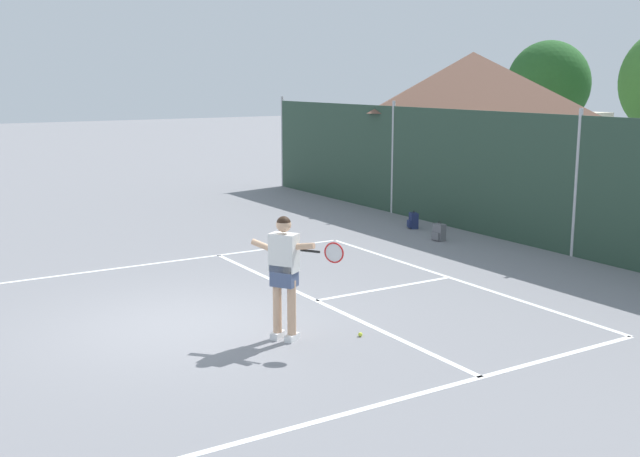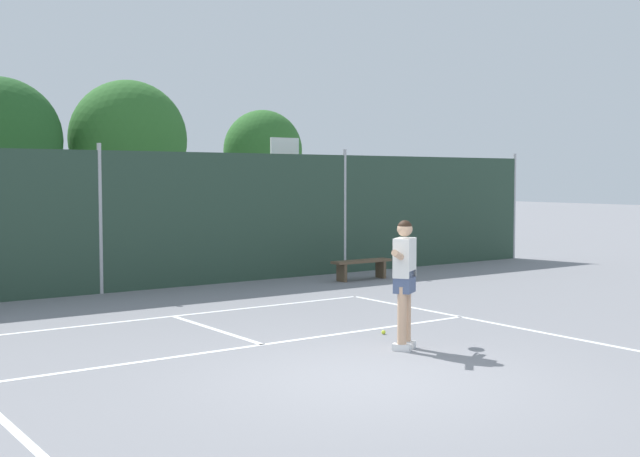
% 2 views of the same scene
% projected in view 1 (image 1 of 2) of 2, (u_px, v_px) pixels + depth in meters
% --- Properties ---
extents(ground_plane, '(120.00, 120.00, 0.00)m').
position_uv_depth(ground_plane, '(182.00, 324.00, 12.06)').
color(ground_plane, gray).
extents(court_markings, '(8.30, 11.10, 0.01)m').
position_uv_depth(court_markings, '(220.00, 317.00, 12.39)').
color(court_markings, white).
rests_on(court_markings, ground).
extents(chainlink_fence, '(26.09, 0.09, 3.19)m').
position_uv_depth(chainlink_fence, '(576.00, 187.00, 16.40)').
color(chainlink_fence, '#284233').
rests_on(chainlink_fence, ground).
extents(clubhouse_building, '(7.12, 5.73, 4.62)m').
position_uv_depth(clubhouse_building, '(471.00, 124.00, 24.34)').
color(clubhouse_building, beige).
rests_on(clubhouse_building, ground).
extents(tennis_player, '(1.18, 0.91, 1.85)m').
position_uv_depth(tennis_player, '(285.00, 267.00, 11.14)').
color(tennis_player, silver).
rests_on(tennis_player, ground).
extents(tennis_ball, '(0.07, 0.07, 0.07)m').
position_uv_depth(tennis_ball, '(360.00, 334.00, 11.47)').
color(tennis_ball, '#CCE033').
rests_on(tennis_ball, ground).
extents(backpack_navy, '(0.33, 0.31, 0.46)m').
position_uv_depth(backpack_navy, '(413.00, 221.00, 19.76)').
color(backpack_navy, navy).
rests_on(backpack_navy, ground).
extents(backpack_grey, '(0.29, 0.26, 0.46)m').
position_uv_depth(backpack_grey, '(439.00, 232.00, 18.27)').
color(backpack_grey, slate).
rests_on(backpack_grey, ground).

